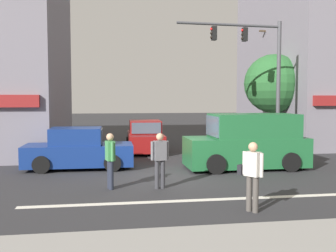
# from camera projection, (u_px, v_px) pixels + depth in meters

# --- Properties ---
(ground_plane) EXTENTS (120.00, 120.00, 0.00)m
(ground_plane) POSITION_uv_depth(u_px,v_px,m) (172.00, 175.00, 13.85)
(ground_plane) COLOR #2B2B2D
(lane_marking_stripe) EXTENTS (9.00, 0.24, 0.01)m
(lane_marking_stripe) POSITION_uv_depth(u_px,v_px,m) (194.00, 200.00, 10.40)
(lane_marking_stripe) COLOR silver
(lane_marking_stripe) RESTS_ON ground
(street_tree) EXTENTS (3.22, 3.22, 5.13)m
(street_tree) POSITION_uv_depth(u_px,v_px,m) (274.00, 84.00, 21.50)
(street_tree) COLOR #4C3823
(street_tree) RESTS_ON ground
(utility_pole_far_right) EXTENTS (1.40, 0.22, 7.18)m
(utility_pole_far_right) POSITION_uv_depth(u_px,v_px,m) (269.00, 82.00, 24.00)
(utility_pole_far_right) COLOR brown
(utility_pole_far_right) RESTS_ON ground
(traffic_light_mast) EXTENTS (4.89, 0.43, 6.20)m
(traffic_light_mast) POSITION_uv_depth(u_px,v_px,m) (259.00, 66.00, 17.72)
(traffic_light_mast) COLOR #47474C
(traffic_light_mast) RESTS_ON ground
(sedan_parked_curbside) EXTENTS (4.12, 1.93, 1.58)m
(sedan_parked_curbside) POSITION_uv_depth(u_px,v_px,m) (78.00, 150.00, 15.11)
(sedan_parked_curbside) COLOR navy
(sedan_parked_curbside) RESTS_ON ground
(van_crossing_center) EXTENTS (4.60, 2.04, 2.11)m
(van_crossing_center) POSITION_uv_depth(u_px,v_px,m) (248.00, 143.00, 15.11)
(van_crossing_center) COLOR #1E6033
(van_crossing_center) RESTS_ON ground
(sedan_waiting_far) EXTENTS (1.99, 4.16, 1.58)m
(sedan_waiting_far) POSITION_uv_depth(u_px,v_px,m) (145.00, 138.00, 20.08)
(sedan_waiting_far) COLOR maroon
(sedan_waiting_far) RESTS_ON ground
(pedestrian_foreground_with_bag) EXTENTS (0.49, 0.66, 1.67)m
(pedestrian_foreground_with_bag) POSITION_uv_depth(u_px,v_px,m) (252.00, 172.00, 9.31)
(pedestrian_foreground_with_bag) COLOR #4C4742
(pedestrian_foreground_with_bag) RESTS_ON ground
(pedestrian_mid_crossing) EXTENTS (0.56, 0.29, 1.67)m
(pedestrian_mid_crossing) POSITION_uv_depth(u_px,v_px,m) (160.00, 157.00, 11.71)
(pedestrian_mid_crossing) COLOR #333338
(pedestrian_mid_crossing) RESTS_ON ground
(pedestrian_far_side) EXTENTS (0.30, 0.55, 1.67)m
(pedestrian_far_side) POSITION_uv_depth(u_px,v_px,m) (110.00, 157.00, 11.66)
(pedestrian_far_side) COLOR #232838
(pedestrian_far_side) RESTS_ON ground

